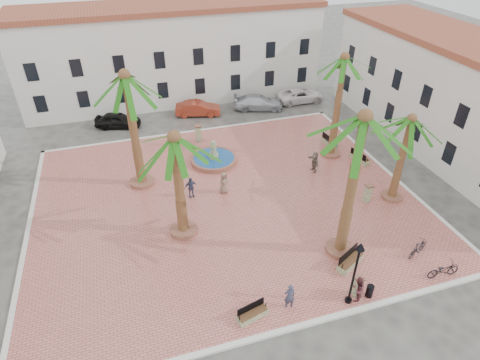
{
  "coord_description": "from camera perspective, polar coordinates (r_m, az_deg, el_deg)",
  "views": [
    {
      "loc": [
        -5.77,
        -21.84,
        17.19
      ],
      "look_at": [
        1.0,
        0.0,
        1.6
      ],
      "focal_mm": 30.0,
      "sensor_mm": 36.0,
      "label": 1
    }
  ],
  "objects": [
    {
      "name": "bench_s",
      "position": [
        21.08,
        1.8,
        -18.56
      ],
      "size": [
        1.71,
        0.88,
        0.86
      ],
      "rotation": [
        0.0,
        0.0,
        0.24
      ],
      "color": "#909F70",
      "rests_on": "plaza"
    },
    {
      "name": "litter_bin",
      "position": [
        22.87,
        17.96,
        -14.78
      ],
      "size": [
        0.38,
        0.38,
        0.74
      ],
      "primitive_type": "cylinder",
      "color": "black",
      "rests_on": "plaza"
    },
    {
      "name": "fountain",
      "position": [
        32.43,
        -3.74,
        3.05
      ],
      "size": [
        3.74,
        3.74,
        1.93
      ],
      "color": "#9E5E48",
      "rests_on": "plaza"
    },
    {
      "name": "kerb_s",
      "position": [
        21.07,
        6.7,
        -20.4
      ],
      "size": [
        26.3,
        0.3,
        0.16
      ],
      "primitive_type": "cube",
      "color": "silver",
      "rests_on": "ground"
    },
    {
      "name": "cyclist_a",
      "position": [
        21.23,
        7.07,
        -16.05
      ],
      "size": [
        0.6,
        0.43,
        1.57
      ],
      "primitive_type": "imported",
      "rotation": [
        0.0,
        0.0,
        3.05
      ],
      "color": "#333851",
      "rests_on": "plaza"
    },
    {
      "name": "bench_e",
      "position": [
        33.82,
        16.61,
        2.98
      ],
      "size": [
        0.92,
        1.85,
        0.94
      ],
      "rotation": [
        0.0,
        0.0,
        1.79
      ],
      "color": "#909F70",
      "rests_on": "plaza"
    },
    {
      "name": "pedestrian_fountain_b",
      "position": [
        28.31,
        -7.02,
        -1.04
      ],
      "size": [
        0.98,
        0.54,
        1.59
      ],
      "primitive_type": "imported",
      "rotation": [
        0.0,
        0.0,
        0.17
      ],
      "color": "#3E4564",
      "rests_on": "plaza"
    },
    {
      "name": "ground",
      "position": [
        28.39,
        -1.93,
        -3.01
      ],
      "size": [
        120.0,
        120.0,
        0.0
      ],
      "primitive_type": "plane",
      "color": "#56544F",
      "rests_on": "ground"
    },
    {
      "name": "kerb_w",
      "position": [
        28.67,
        -28.04,
        -7.19
      ],
      "size": [
        0.3,
        22.3,
        0.16
      ],
      "primitive_type": "cube",
      "color": "silver",
      "rests_on": "ground"
    },
    {
      "name": "car_white",
      "position": [
        43.86,
        8.58,
        11.81
      ],
      "size": [
        5.03,
        2.34,
        1.4
      ],
      "primitive_type": "imported",
      "rotation": [
        0.0,
        0.0,
        1.58
      ],
      "color": "white",
      "rests_on": "ground"
    },
    {
      "name": "pedestrian_east",
      "position": [
        31.42,
        10.54,
        2.57
      ],
      "size": [
        0.49,
        1.53,
        1.65
      ],
      "primitive_type": "imported",
      "rotation": [
        0.0,
        0.0,
        -1.57
      ],
      "color": "#6B6154",
      "rests_on": "plaza"
    },
    {
      "name": "lamppost_s",
      "position": [
        20.58,
        16.27,
        -11.3
      ],
      "size": [
        0.45,
        0.45,
        4.13
      ],
      "color": "black",
      "rests_on": "plaza"
    },
    {
      "name": "cyclist_b",
      "position": [
        22.22,
        16.41,
        -14.68
      ],
      "size": [
        0.96,
        0.94,
        1.55
      ],
      "primitive_type": "imported",
      "rotation": [
        0.0,
        0.0,
        3.85
      ],
      "color": "#57252B",
      "rests_on": "plaza"
    },
    {
      "name": "building_north",
      "position": [
        44.03,
        -9.42,
        17.46
      ],
      "size": [
        30.4,
        7.4,
        9.5
      ],
      "color": "silver",
      "rests_on": "ground"
    },
    {
      "name": "bench_se",
      "position": [
        24.2,
        15.4,
        -11.12
      ],
      "size": [
        1.98,
        1.41,
        1.01
      ],
      "rotation": [
        0.0,
        0.0,
        0.48
      ],
      "color": "#909F70",
      "rests_on": "plaza"
    },
    {
      "name": "bicycle_b",
      "position": [
        25.99,
        23.99,
        -8.84
      ],
      "size": [
        1.81,
        1.08,
        1.05
      ],
      "primitive_type": "imported",
      "rotation": [
        0.0,
        0.0,
        1.94
      ],
      "color": "black",
      "rests_on": "plaza"
    },
    {
      "name": "kerb_e",
      "position": [
        33.5,
        20.01,
        1.28
      ],
      "size": [
        0.3,
        22.3,
        0.16
      ],
      "primitive_type": "cube",
      "color": "silver",
      "rests_on": "ground"
    },
    {
      "name": "plaza",
      "position": [
        28.35,
        -1.93,
        -2.89
      ],
      "size": [
        26.0,
        22.0,
        0.15
      ],
      "primitive_type": "cube",
      "color": "#CC6A5F",
      "rests_on": "ground"
    },
    {
      "name": "palm_s",
      "position": [
        20.66,
        16.93,
        6.24
      ],
      "size": [
        5.6,
        5.6,
        9.17
      ],
      "color": "#9E5E48",
      "rests_on": "plaza"
    },
    {
      "name": "bicycle_a",
      "position": [
        25.28,
        26.94,
        -11.31
      ],
      "size": [
        1.94,
        0.8,
        1.0
      ],
      "primitive_type": "imported",
      "rotation": [
        0.0,
        0.0,
        1.5
      ],
      "color": "black",
      "rests_on": "plaza"
    },
    {
      "name": "bollard_se",
      "position": [
        22.52,
        16.39,
        -14.26
      ],
      "size": [
        0.49,
        0.49,
        1.28
      ],
      "rotation": [
        0.0,
        0.0,
        0.07
      ],
      "color": "#909F70",
      "rests_on": "plaza"
    },
    {
      "name": "car_black",
      "position": [
        39.6,
        -16.98,
        8.15
      ],
      "size": [
        4.49,
        2.83,
        1.42
      ],
      "primitive_type": "imported",
      "rotation": [
        0.0,
        0.0,
        1.27
      ],
      "color": "black",
      "rests_on": "ground"
    },
    {
      "name": "palm_e",
      "position": [
        27.77,
        22.93,
        6.7
      ],
      "size": [
        4.64,
        4.64,
        6.48
      ],
      "color": "#9E5E48",
      "rests_on": "plaza"
    },
    {
      "name": "pedestrian_fountain_a",
      "position": [
        28.5,
        -2.31,
        -0.41
      ],
      "size": [
        0.95,
        0.77,
        1.67
      ],
      "primitive_type": "imported",
      "rotation": [
        0.0,
        0.0,
        0.34
      ],
      "color": "#826654",
      "rests_on": "plaza"
    },
    {
      "name": "kerb_n",
      "position": [
        37.48,
        -6.5,
        6.89
      ],
      "size": [
        26.3,
        0.3,
        0.16
      ],
      "primitive_type": "cube",
      "color": "silver",
      "rests_on": "ground"
    },
    {
      "name": "palm_ne",
      "position": [
        31.32,
        14.45,
        15.05
      ],
      "size": [
        5.1,
        5.1,
        8.5
      ],
      "color": "#9E5E48",
      "rests_on": "plaza"
    },
    {
      "name": "building_east",
      "position": [
        37.32,
        28.55,
        10.27
      ],
      "size": [
        7.4,
        26.4,
        9.0
      ],
      "rotation": [
        0.0,
        0.0,
        1.57
      ],
      "color": "silver",
      "rests_on": "ground"
    },
    {
      "name": "palm_nw",
      "position": [
        27.38,
        -15.81,
        12.33
      ],
      "size": [
        5.71,
        5.71,
        8.72
      ],
      "color": "#9E5E48",
      "rests_on": "plaza"
    },
    {
      "name": "bench_ne",
      "position": [
        35.58,
        12.59,
        5.28
      ],
      "size": [
        0.72,
        1.83,
        0.94
      ],
      "rotation": [
        0.0,
        0.0,
        1.67
      ],
      "color": "#909F70",
      "rests_on": "plaza"
    },
    {
      "name": "palm_sw",
      "position": [
        22.49,
        -9.18,
        4.09
      ],
      "size": [
        5.68,
        5.68,
        7.17
      ],
      "color": "#9E5E48",
      "rests_on": "plaza"
    },
    {
      "name": "bollard_e",
      "position": [
        29.05,
        17.71,
        -1.76
      ],
      "size": [
        0.52,
        0.52,
        1.4
      ],
      "rotation": [
        0.0,
        0.0,
        0.05
      ],
      "color": "#909F70",
      "rests_on": "plaza"
    },
    {
      "name": "pedestrian_north",
      "position": [
        34.87,
        -9.24,
        6.01
      ],
      "size": [
        0.71,
        1.07,
        1.55
      ],
      "primitive_type": "imported",
      "rotation": [
        0.0,
        0.0,
        1.43
      ],
      "color": "#4B4B50",
      "rests_on": "plaza"
    },
    {
      "name": "lamppost_e",
      "position": [
        33.81,
        17.48,
        7.44
      ],
      "size": [
        0.42,
        0.42,
        3.9
      ],
      "color": "black",
      "rests_on": "plaza"
    },
    {
      "name": "bollard_n",
      "position": [
        35.28,
        -5.96,
        6.65
      ],
      "size": [
        0.56,
        0.56,
        1.52
      ],
      "rotation": [
        0.0,
        0.0,
        0.04
      ],
      "color": "#909F70",
      "rests_on": "plaza"
    },
    {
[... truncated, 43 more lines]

